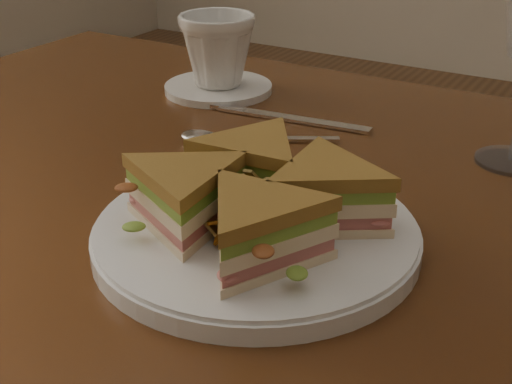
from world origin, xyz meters
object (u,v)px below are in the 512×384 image
Objects in this scene: sandwich_wedges at (256,197)px; knife at (281,118)px; plate at (256,236)px; spoon at (220,138)px; saucer at (218,88)px; table at (263,267)px; coffee_cup at (217,50)px.

knife is at bearing 114.72° from sandwich_wedges.
plate is 1.69× the size of spoon.
spoon is at bearing -56.09° from saucer.
table is at bearing -72.62° from knife.
sandwich_wedges is 0.31m from knife.
coffee_cup reaches higher than saucer.
spoon reaches higher than knife.
spoon is 0.10m from knife.
coffee_cup is at bearing 151.96° from knife.
table is 4.52× the size of sandwich_wedges.
sandwich_wedges is at bearing -62.85° from table.
plate is 0.31m from knife.
plate is 1.29× the size of knife.
coffee_cup is at bearing 93.74° from spoon.
table is 0.32m from saucer.
knife is (-0.07, 0.17, 0.10)m from table.
spoon is 0.77× the size of knife.
spoon is 1.11× the size of saucer.
sandwich_wedges reaches higher than plate.
table is 5.58× the size of knife.
knife is 2.09× the size of coffee_cup.
knife reaches higher than table.
sandwich_wedges is (0.06, -0.11, 0.14)m from table.
saucer is at bearing 127.66° from plate.
table is at bearing -64.54° from coffee_cup.
coffee_cup is at bearing 0.00° from saucer.
coffee_cup is (-0.13, 0.05, 0.06)m from knife.
table is 0.21m from knife.
sandwich_wedges reaches higher than saucer.
table is 0.16m from plate.
sandwich_wedges reaches higher than table.
knife is (0.03, 0.10, -0.00)m from spoon.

